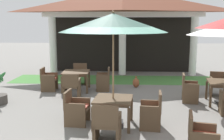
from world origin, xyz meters
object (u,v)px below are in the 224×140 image
at_px(patio_chair_mid_right_north, 80,75).
at_px(terracotta_urn, 136,83).
at_px(patio_table_mid_right, 76,74).
at_px(patio_chair_far_back_west, 201,140).
at_px(patio_chair_mid_right_south, 72,86).
at_px(patio_umbrella_near_foreground, 113,23).
at_px(patio_table_near_foreground, 113,102).
at_px(patio_chair_mid_left_west, 189,89).
at_px(patio_chair_mid_right_west, 48,80).
at_px(patio_chair_near_foreground_east, 152,112).
at_px(patio_chair_near_foreground_west, 76,109).
at_px(patio_chair_near_foreground_south, 107,124).
at_px(patio_chair_mid_left_north, 218,84).
at_px(patio_chair_mid_right_east, 104,80).

relative_size(patio_chair_mid_right_north, terracotta_urn, 1.89).
height_order(patio_table_mid_right, patio_chair_mid_right_north, patio_chair_mid_right_north).
bearing_deg(patio_chair_far_back_west, patio_chair_mid_right_south, -129.88).
height_order(patio_umbrella_near_foreground, patio_chair_mid_right_north, patio_umbrella_near_foreground).
height_order(patio_umbrella_near_foreground, patio_chair_far_back_west, patio_umbrella_near_foreground).
distance_m(patio_table_near_foreground, patio_umbrella_near_foreground, 1.95).
distance_m(patio_umbrella_near_foreground, terracotta_urn, 4.82).
distance_m(patio_chair_mid_left_west, patio_chair_mid_right_west, 5.24).
height_order(patio_table_near_foreground, terracotta_urn, patio_table_near_foreground).
distance_m(patio_chair_near_foreground_east, patio_chair_near_foreground_west, 1.95).
height_order(patio_chair_mid_left_west, patio_chair_mid_right_south, patio_chair_mid_left_west).
distance_m(patio_chair_near_foreground_south, patio_chair_mid_right_west, 5.14).
bearing_deg(patio_chair_mid_right_north, patio_umbrella_near_foreground, 107.17).
xyz_separation_m(patio_chair_near_foreground_east, patio_chair_mid_left_north, (2.71, 3.18, -0.01)).
distance_m(patio_chair_near_foreground_south, patio_table_mid_right, 4.74).
bearing_deg(patio_chair_near_foreground_west, patio_chair_mid_right_west, -147.87).
bearing_deg(patio_chair_mid_right_west, patio_chair_mid_right_north, 135.02).
distance_m(patio_chair_near_foreground_east, patio_chair_mid_right_south, 3.58).
bearing_deg(patio_chair_mid_right_west, patio_chair_near_foreground_east, 43.10).
distance_m(patio_chair_mid_right_west, terracotta_urn, 3.48).
bearing_deg(patio_chair_mid_right_east, patio_chair_near_foreground_east, -160.32).
bearing_deg(patio_chair_near_foreground_east, patio_chair_mid_left_north, -34.86).
bearing_deg(patio_umbrella_near_foreground, patio_chair_near_foreground_south, -95.56).
bearing_deg(terracotta_urn, patio_chair_mid_right_west, -169.30).
xyz_separation_m(patio_chair_near_foreground_east, terracotta_urn, (-0.22, 4.22, -0.22)).
relative_size(patio_chair_mid_left_north, patio_table_mid_right, 0.81).
xyz_separation_m(patio_chair_near_foreground_east, patio_chair_mid_left_west, (1.45, 2.29, 0.01)).
bearing_deg(patio_table_mid_right, patio_chair_mid_left_west, -18.34).
height_order(patio_table_near_foreground, patio_chair_near_foreground_west, patio_chair_near_foreground_west).
relative_size(patio_table_near_foreground, patio_chair_mid_left_west, 1.10).
bearing_deg(patio_chair_near_foreground_south, patio_table_mid_right, 113.94).
xyz_separation_m(patio_chair_mid_left_north, patio_chair_mid_right_east, (-4.19, 0.48, 0.01)).
bearing_deg(patio_chair_mid_left_north, patio_table_near_foreground, 49.54).
bearing_deg(patio_chair_near_foreground_east, patio_chair_near_foreground_west, 90.00).
xyz_separation_m(patio_umbrella_near_foreground, patio_chair_near_foreground_west, (-0.97, 0.09, -2.18)).
relative_size(patio_table_near_foreground, patio_chair_mid_right_west, 1.16).
relative_size(patio_table_mid_right, patio_chair_mid_right_south, 1.15).
relative_size(patio_chair_near_foreground_east, patio_chair_mid_right_west, 1.03).
xyz_separation_m(patio_chair_mid_left_north, patio_chair_mid_right_west, (-6.34, 0.39, 0.00)).
relative_size(patio_chair_near_foreground_west, patio_chair_mid_left_west, 0.93).
distance_m(patio_table_mid_right, patio_chair_mid_right_south, 1.10).
distance_m(patio_chair_near_foreground_south, patio_chair_mid_right_east, 4.56).
height_order(patio_chair_mid_left_west, terracotta_urn, patio_chair_mid_left_west).
xyz_separation_m(patio_table_near_foreground, patio_chair_mid_right_east, (-0.51, 3.57, -0.21)).
relative_size(patio_chair_mid_left_north, terracotta_urn, 1.81).
height_order(patio_chair_near_foreground_south, patio_chair_mid_right_north, patio_chair_near_foreground_south).
height_order(patio_chair_near_foreground_south, patio_chair_mid_right_east, patio_chair_mid_right_east).
bearing_deg(terracotta_urn, patio_table_near_foreground, -100.34).
relative_size(patio_table_mid_right, patio_chair_mid_right_west, 1.17).
bearing_deg(patio_chair_mid_left_west, patio_chair_mid_left_north, 134.88).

